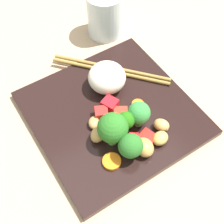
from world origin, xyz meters
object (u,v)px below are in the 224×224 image
Objects in this scene: carrot_slice_1 at (112,129)px; chopstick_pair at (111,69)px; square_plate at (112,113)px; drinking_glass at (105,15)px; broccoli_floret_2 at (113,128)px; rice_mound at (107,77)px.

chopstick_pair is at bearing 61.03° from carrot_slice_1.
chopstick_pair is at bearing 61.45° from square_plate.
carrot_slice_1 is 0.21× the size of drinking_glass.
drinking_glass is (10.30, 21.03, 4.37)cm from square_plate.
broccoli_floret_2 is 0.36× the size of chopstick_pair.
drinking_glass is (8.16, 15.33, 1.01)cm from rice_mound.
rice_mound reaches higher than carrot_slice_1.
square_plate is 13.47× the size of carrot_slice_1.
square_plate is at bearing 60.03° from carrot_slice_1.
square_plate is 3.96× the size of rice_mound.
rice_mound is 0.73× the size of drinking_glass.
square_plate is 1.52× the size of chopstick_pair.
carrot_slice_1 is 14.32cm from chopstick_pair.
drinking_glass reaches higher than square_plate.
square_plate is at bearing 60.58° from broccoli_floret_2.
drinking_glass is (5.44, 12.09, 3.36)cm from chopstick_pair.
drinking_glass is at bearing 61.98° from rice_mound.
broccoli_floret_2 is (-3.07, -5.44, 4.66)cm from square_plate.
rice_mound reaches higher than chopstick_pair.
broccoli_floret_2 is 3.18× the size of carrot_slice_1.
chopstick_pair is at bearing -114.20° from drinking_glass.
broccoli_floret_2 is at bearing -119.42° from square_plate.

